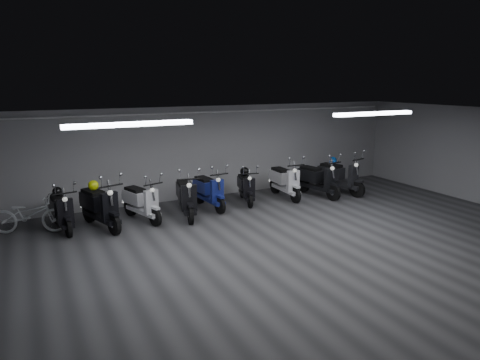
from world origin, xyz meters
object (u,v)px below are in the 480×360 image
helmet_3 (57,191)px  scooter_0 (61,204)px  helmet_0 (93,185)px  helmet_1 (333,161)px  scooter_2 (141,196)px  scooter_4 (209,185)px  scooter_8 (318,174)px  scooter_1 (99,199)px  scooter_5 (246,182)px  scooter_9 (340,171)px  scooter_3 (186,190)px  helmet_2 (245,171)px  scooter_6 (285,176)px  bicycle (29,210)px

helmet_3 → scooter_0: bearing=-82.0°
helmet_0 → helmet_1: 7.38m
scooter_2 → helmet_0: bearing=155.6°
scooter_4 → helmet_0: size_ratio=7.15×
scooter_2 → helmet_3: bearing=151.3°
scooter_2 → helmet_0: scooter_2 is taller
scooter_8 → scooter_1: bearing=169.8°
scooter_5 → scooter_9: 3.18m
scooter_3 → helmet_2: (2.09, 0.71, 0.18)m
scooter_5 → scooter_2: bearing=-159.2°
scooter_6 → helmet_0: bearing=-176.4°
scooter_4 → helmet_2: scooter_4 is taller
scooter_0 → scooter_8: 7.40m
helmet_0 → scooter_1: bearing=-72.5°
scooter_1 → scooter_5: scooter_1 is taller
scooter_9 → helmet_2: bearing=152.2°
helmet_0 → scooter_5: bearing=2.1°
scooter_1 → scooter_4: 3.04m
scooter_1 → helmet_0: (-0.08, 0.26, 0.30)m
scooter_6 → scooter_9: 1.87m
scooter_4 → helmet_2: 1.31m
scooter_6 → scooter_8: size_ratio=0.98×
scooter_0 → helmet_3: bearing=90.0°
scooter_3 → scooter_4: 0.94m
scooter_1 → helmet_1: scooter_1 is taller
scooter_6 → helmet_2: bearing=170.3°
scooter_6 → helmet_1: bearing=0.1°
scooter_0 → helmet_0: bearing=-8.3°
scooter_2 → bicycle: (-2.61, 0.32, -0.12)m
scooter_1 → helmet_2: 4.33m
scooter_4 → scooter_9: size_ratio=0.92×
scooter_5 → helmet_2: (0.06, 0.22, 0.28)m
scooter_3 → helmet_2: size_ratio=7.07×
scooter_8 → scooter_6: bearing=151.5°
scooter_1 → helmet_0: 0.41m
scooter_0 → scooter_3: (3.05, -0.33, 0.07)m
scooter_1 → scooter_5: bearing=-11.8°
helmet_3 → scooter_9: bearing=-3.3°
scooter_4 → bicycle: bearing=173.2°
scooter_0 → bicycle: 0.73m
scooter_5 → helmet_1: (3.08, -0.13, 0.42)m
scooter_0 → scooter_4: 3.88m
scooter_1 → helmet_1: size_ratio=8.06×
scooter_4 → scooter_6: 2.52m
scooter_1 → helmet_3: size_ratio=8.55×
scooter_5 → helmet_0: scooter_5 is taller
scooter_0 → helmet_0: 0.87m
scooter_0 → scooter_1: bearing=-25.2°
scooter_4 → helmet_3: bearing=172.2°
scooter_8 → helmet_0: bearing=167.6°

